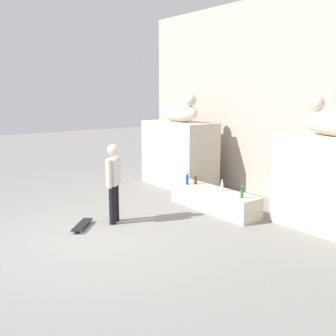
{
  "coord_description": "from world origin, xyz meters",
  "views": [
    {
      "loc": [
        6.52,
        -3.08,
        2.73
      ],
      "look_at": [
        -0.25,
        2.06,
        1.1
      ],
      "focal_mm": 42.7,
      "sensor_mm": 36.0,
      "label": 1
    }
  ],
  "objects": [
    {
      "name": "statue_reclining_left",
      "position": [
        -2.41,
        4.14,
        2.16
      ],
      "size": [
        1.64,
        0.7,
        0.78
      ],
      "rotation": [
        0.0,
        0.0,
        -0.09
      ],
      "color": "beige",
      "rests_on": "pedestal_left"
    },
    {
      "name": "ledge_block",
      "position": [
        0.0,
        3.21,
        0.25
      ],
      "size": [
        2.43,
        0.61,
        0.5
      ],
      "primitive_type": "cube",
      "color": "beige",
      "rests_on": "ground_plane"
    },
    {
      "name": "pedestal_left",
      "position": [
        -2.44,
        4.14,
        0.94
      ],
      "size": [
        2.25,
        1.13,
        1.88
      ],
      "primitive_type": "cube",
      "color": "beige",
      "rests_on": "ground_plane"
    },
    {
      "name": "bottle_clear",
      "position": [
        0.22,
        3.26,
        0.61
      ],
      "size": [
        0.06,
        0.06,
        0.27
      ],
      "color": "silver",
      "rests_on": "ledge_block"
    },
    {
      "name": "skateboard",
      "position": [
        -0.72,
        0.22,
        0.06
      ],
      "size": [
        0.72,
        0.7,
        0.08
      ],
      "rotation": [
        0.0,
        0.0,
        2.38
      ],
      "color": "black",
      "rests_on": "ground_plane"
    },
    {
      "name": "bottle_brown",
      "position": [
        -0.66,
        3.22,
        0.6
      ],
      "size": [
        0.08,
        0.08,
        0.25
      ],
      "color": "#593314",
      "rests_on": "ledge_block"
    },
    {
      "name": "ground_plane",
      "position": [
        0.0,
        0.0,
        0.0
      ],
      "size": [
        40.0,
        40.0,
        0.0
      ],
      "primitive_type": "plane",
      "color": "gray"
    },
    {
      "name": "pedestal_right",
      "position": [
        2.44,
        4.14,
        0.94
      ],
      "size": [
        2.25,
        1.13,
        1.88
      ],
      "primitive_type": "cube",
      "color": "beige",
      "rests_on": "ground_plane"
    },
    {
      "name": "bottle_green",
      "position": [
        0.92,
        3.16,
        0.61
      ],
      "size": [
        0.07,
        0.07,
        0.26
      ],
      "color": "#1E722D",
      "rests_on": "ledge_block"
    },
    {
      "name": "skater",
      "position": [
        -0.61,
        0.92,
        0.92
      ],
      "size": [
        0.39,
        0.43,
        1.67
      ],
      "rotation": [
        0.0,
        0.0,
        2.27
      ],
      "color": "black",
      "rests_on": "ground_plane"
    },
    {
      "name": "bottle_blue",
      "position": [
        -0.75,
        3.04,
        0.63
      ],
      "size": [
        0.07,
        0.07,
        0.3
      ],
      "color": "#194C99",
      "rests_on": "ledge_block"
    },
    {
      "name": "facade_wall",
      "position": [
        0.0,
        5.45,
        2.54
      ],
      "size": [
        9.64,
        0.6,
        5.07
      ],
      "primitive_type": "cube",
      "color": "#B8AA9D",
      "rests_on": "ground_plane"
    }
  ]
}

